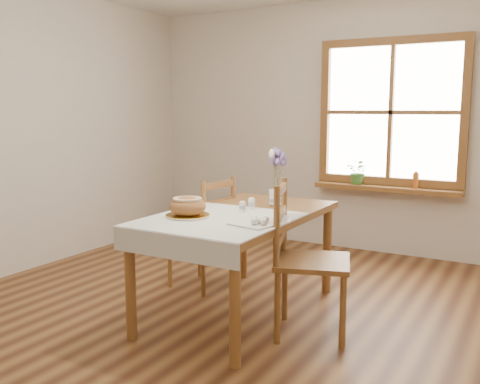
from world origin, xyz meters
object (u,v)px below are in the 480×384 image
object	(u,v)px
dining_table	(240,224)
chair_right	(313,259)
flower_vase	(276,198)
chair_left	(201,232)
bread_plate	(188,216)

from	to	relation	value
dining_table	chair_right	world-z (taller)	chair_right
flower_vase	chair_left	bearing A→B (deg)	-177.80
flower_vase	bread_plate	bearing A→B (deg)	-112.21
dining_table	flower_vase	xyz separation A→B (m)	(0.09, 0.39, 0.14)
bread_plate	flower_vase	distance (m)	0.80
flower_vase	dining_table	bearing A→B (deg)	-102.93
chair_left	flower_vase	xyz separation A→B (m)	(0.68, 0.03, 0.34)
chair_left	chair_right	xyz separation A→B (m)	(1.18, -0.44, 0.04)
chair_left	bread_plate	distance (m)	0.86
bread_plate	flower_vase	xyz separation A→B (m)	(0.30, 0.74, 0.04)
dining_table	chair_right	bearing A→B (deg)	-7.29
dining_table	chair_left	bearing A→B (deg)	147.92
chair_right	flower_vase	size ratio (longest dim) A/B	9.16
dining_table	flower_vase	distance (m)	0.43
chair_left	flower_vase	bearing A→B (deg)	100.08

